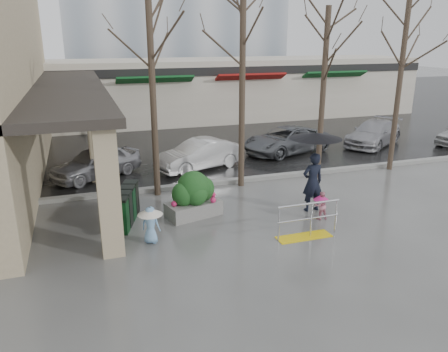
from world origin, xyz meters
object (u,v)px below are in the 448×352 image
tree_east (405,38)px  planter (193,195)px  handrail (307,225)px  car_d (374,133)px  tree_mideast (326,52)px  child_blue (150,221)px  car_c (286,140)px  tree_midwest (243,42)px  child_pink (321,203)px  car_b (199,155)px  car_a (96,162)px  news_boxes (126,206)px  woman (314,162)px  tree_west (151,47)px

tree_east → planter: size_ratio=3.90×
handrail → car_d: size_ratio=0.44×
tree_mideast → child_blue: tree_mideast is taller
child_blue → car_c: bearing=-106.3°
tree_midwest → planter: tree_midwest is taller
child_pink → child_blue: size_ratio=0.85×
handrail → car_b: (-1.07, 7.42, 0.25)m
car_a → car_b: bearing=57.1°
news_boxes → car_b: size_ratio=0.51×
tree_east → car_b: size_ratio=1.88×
child_blue → news_boxes: size_ratio=0.54×
tree_east → car_a: 13.17m
child_blue → handrail: bearing=-164.5°
planter → news_boxes: 2.07m
tree_east → car_b: tree_east is taller
tree_midwest → car_c: tree_midwest is taller
handrail → car_d: (8.71, 8.75, 0.25)m
woman → child_pink: size_ratio=2.93×
tree_midwest → planter: (-2.46, -2.30, -4.53)m
tree_midwest → child_pink: size_ratio=7.81×
handrail → tree_midwest: bearing=91.9°
tree_midwest → woman: tree_midwest is taller
woman → child_pink: 1.34m
tree_mideast → tree_east: 3.54m
handrail → car_a: bearing=125.0°
news_boxes → tree_east: bearing=29.4°
tree_mideast → news_boxes: (-7.82, -2.16, -4.33)m
news_boxes → tree_midwest: bearing=44.2°
handrail → woman: bearing=57.0°
woman → child_pink: (-0.08, -0.73, -1.12)m
child_pink → car_a: car_a is taller
news_boxes → planter: bearing=14.8°
tree_east → woman: bearing=-150.9°
planter → car_a: size_ratio=0.50×
tree_midwest → car_a: bearing=151.6°
tree_east → woman: tree_east is taller
tree_midwest → tree_east: tree_east is taller
tree_mideast → woman: 4.89m
planter → news_boxes: planter is taller
child_pink → planter: (-3.66, 1.50, 0.19)m
tree_east → woman: size_ratio=2.74×
tree_east → car_c: tree_east is taller
tree_east → child_blue: bearing=-160.8°
news_boxes → car_a: (-0.64, 4.95, 0.10)m
tree_west → car_b: bearing=48.9°
handrail → tree_mideast: size_ratio=0.29×
car_b → car_c: bearing=87.4°
car_a → car_c: 9.07m
tree_east → news_boxes: tree_east is taller
car_a → car_d: size_ratio=0.85×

